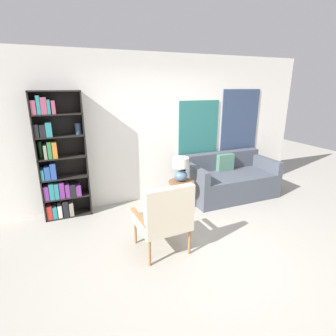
# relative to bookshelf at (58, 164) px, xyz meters

# --- Properties ---
(ground_plane) EXTENTS (14.00, 14.00, 0.00)m
(ground_plane) POSITION_rel_bookshelf_xyz_m (1.74, -1.84, -0.93)
(ground_plane) COLOR #9E998E
(wall_back) EXTENTS (6.40, 0.08, 2.70)m
(wall_back) POSITION_rel_bookshelf_xyz_m (1.80, 0.18, 0.42)
(wall_back) COLOR white
(wall_back) RESTS_ON ground_plane
(bookshelf) EXTENTS (0.75, 0.30, 2.07)m
(bookshelf) POSITION_rel_bookshelf_xyz_m (0.00, 0.00, 0.00)
(bookshelf) COLOR black
(bookshelf) RESTS_ON ground_plane
(armchair) EXTENTS (0.68, 0.65, 0.98)m
(armchair) POSITION_rel_bookshelf_xyz_m (1.20, -1.66, -0.38)
(armchair) COLOR olive
(armchair) RESTS_ON ground_plane
(couch) EXTENTS (1.75, 0.94, 0.83)m
(couch) POSITION_rel_bookshelf_xyz_m (3.13, -0.31, -0.61)
(couch) COLOR #474C56
(couch) RESTS_ON ground_plane
(side_table) EXTENTS (0.46, 0.46, 0.53)m
(side_table) POSITION_rel_bookshelf_xyz_m (1.96, -0.54, -0.47)
(side_table) COLOR brown
(side_table) RESTS_ON ground_plane
(table_lamp) EXTENTS (0.28, 0.28, 0.43)m
(table_lamp) POSITION_rel_bookshelf_xyz_m (1.96, -0.50, -0.17)
(table_lamp) COLOR slate
(table_lamp) RESTS_ON side_table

